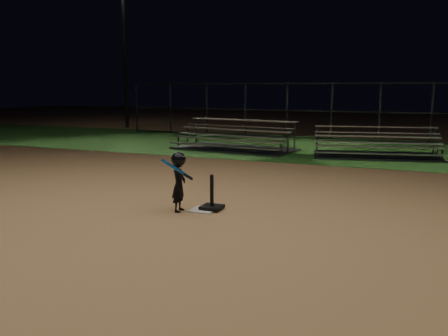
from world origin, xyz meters
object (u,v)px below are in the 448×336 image
home_plate (203,210)px  child_batter (179,180)px  batting_tee (212,203)px  bleacher_left (234,144)px  light_pole_left (124,39)px  bleacher_right (376,151)px

home_plate → child_batter: child_batter is taller
batting_tee → bleacher_left: (-2.80, 8.16, 0.09)m
light_pole_left → home_plate: bearing=-51.2°
child_batter → bleacher_left: child_batter is taller
home_plate → child_batter: bearing=-149.9°
home_plate → bleacher_left: 8.68m
bleacher_right → light_pole_left: light_pole_left is taller
bleacher_left → child_batter: bearing=-67.7°
bleacher_left → bleacher_right: bearing=9.1°
bleacher_left → home_plate: bearing=-64.9°
child_batter → bleacher_right: 9.06m
batting_tee → bleacher_left: bearing=109.0°
child_batter → bleacher_left: 8.79m
bleacher_right → light_pole_left: size_ratio=0.52×
home_plate → batting_tee: size_ratio=0.69×
bleacher_right → batting_tee: bearing=-116.6°
child_batter → light_pole_left: 19.59m
light_pole_left → bleacher_right: bearing=-24.5°
home_plate → bleacher_left: size_ratio=0.10×
child_batter → bleacher_left: (-2.28, 8.48, -0.37)m
home_plate → bleacher_right: (2.32, 8.42, 0.19)m
home_plate → child_batter: 0.73m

